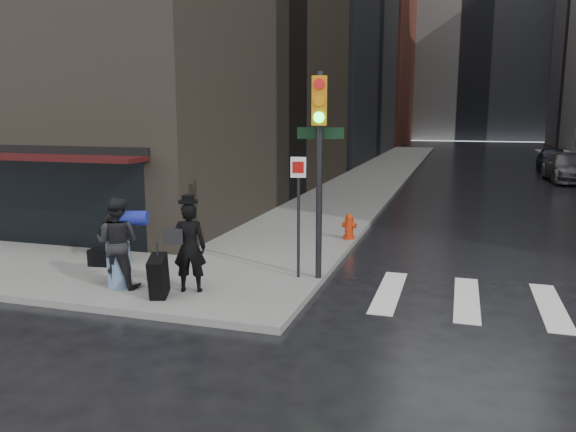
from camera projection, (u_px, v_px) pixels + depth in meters
name	position (u px, v px, depth m)	size (l,w,h in m)	color
ground	(221.00, 291.00, 12.17)	(140.00, 140.00, 0.00)	black
sidewalk_left	(385.00, 170.00, 37.54)	(4.00, 50.00, 0.15)	slate
bldg_left_far	(322.00, 40.00, 71.87)	(22.00, 20.00, 26.00)	brown
bldg_distant	(476.00, 27.00, 80.88)	(40.00, 12.00, 32.00)	gray
storefront	(16.00, 185.00, 15.65)	(8.40, 1.11, 2.83)	black
man_overcoat	(183.00, 252.00, 11.43)	(1.05, 1.29, 2.05)	black
man_jeans	(117.00, 243.00, 11.78)	(1.40, 0.85, 1.93)	black
man_greycoat	(119.00, 230.00, 13.85)	(1.01, 0.83, 1.62)	black
traffic_light	(318.00, 148.00, 12.00)	(1.11, 0.59, 4.52)	black
fire_hydrant	(349.00, 228.00, 16.46)	(0.43, 0.33, 0.75)	#B52B0B
parked_car_3	(568.00, 168.00, 31.42)	(2.17, 5.35, 1.55)	#49494E
parked_car_4	(552.00, 159.00, 37.28)	(1.87, 4.65, 1.59)	black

